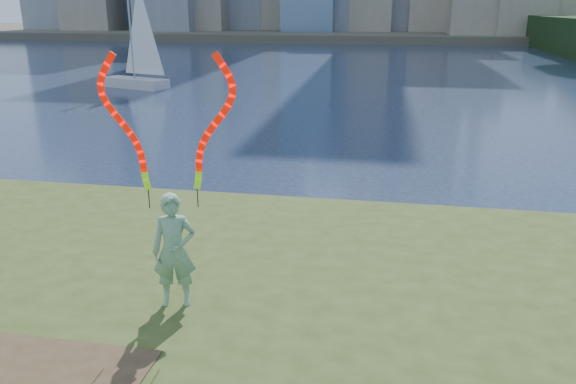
# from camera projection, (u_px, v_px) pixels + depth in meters

# --- Properties ---
(ground) EXTENTS (320.00, 320.00, 0.00)m
(ground) POSITION_uv_depth(u_px,v_px,m) (240.00, 338.00, 9.36)
(ground) COLOR #19253E
(ground) RESTS_ON ground
(far_shore) EXTENTS (320.00, 40.00, 1.20)m
(far_shore) POSITION_uv_depth(u_px,v_px,m) (383.00, 34.00, 97.78)
(far_shore) COLOR #504A3A
(far_shore) RESTS_ON ground
(woman_with_ribbons) EXTENTS (2.07, 0.69, 4.18)m
(woman_with_ribbons) POSITION_uv_depth(u_px,v_px,m) (173.00, 221.00, 8.45)
(woman_with_ribbons) COLOR #186B25
(woman_with_ribbons) RESTS_ON grassy_knoll
(sailboat) EXTENTS (5.10, 3.07, 7.78)m
(sailboat) POSITION_uv_depth(u_px,v_px,m) (137.00, 68.00, 37.33)
(sailboat) COLOR beige
(sailboat) RESTS_ON ground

